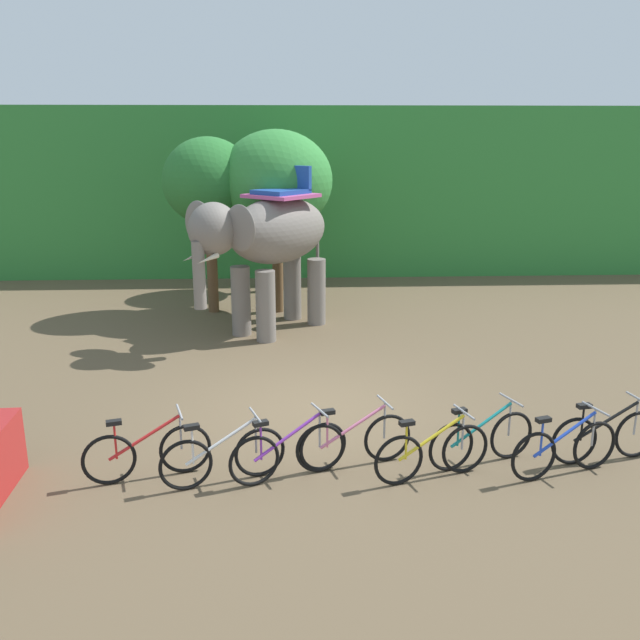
# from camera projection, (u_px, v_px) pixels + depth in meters

# --- Properties ---
(ground_plane) EXTENTS (80.00, 80.00, 0.00)m
(ground_plane) POSITION_uv_depth(u_px,v_px,m) (315.00, 410.00, 11.45)
(ground_plane) COLOR brown
(foliage_hedge) EXTENTS (36.00, 6.00, 5.30)m
(foliage_hedge) POSITION_uv_depth(u_px,v_px,m) (300.00, 187.00, 23.97)
(foliage_hedge) COLOR #338438
(foliage_hedge) RESTS_ON ground
(tree_far_left) EXTENTS (2.27, 2.27, 4.42)m
(tree_far_left) POSITION_uv_depth(u_px,v_px,m) (208.00, 183.00, 16.85)
(tree_far_left) COLOR brown
(tree_far_left) RESTS_ON ground
(tree_center_right) EXTENTS (2.22, 2.22, 4.41)m
(tree_center_right) POSITION_uv_depth(u_px,v_px,m) (277.00, 175.00, 19.20)
(tree_center_right) COLOR brown
(tree_center_right) RESTS_ON ground
(tree_center) EXTENTS (2.81, 2.81, 4.60)m
(tree_center) POSITION_uv_depth(u_px,v_px,m) (276.00, 181.00, 16.85)
(tree_center) COLOR brown
(tree_center) RESTS_ON ground
(elephant) EXTENTS (3.53, 3.80, 3.78)m
(elephant) POSITION_uv_depth(u_px,v_px,m) (269.00, 239.00, 15.32)
(elephant) COLOR slate
(elephant) RESTS_ON ground
(bike_red) EXTENTS (1.65, 0.65, 0.92)m
(bike_red) POSITION_uv_depth(u_px,v_px,m) (147.00, 452.00, 9.10)
(bike_red) COLOR black
(bike_red) RESTS_ON ground
(bike_white) EXTENTS (1.63, 0.70, 0.92)m
(bike_white) POSITION_uv_depth(u_px,v_px,m) (223.00, 456.00, 8.98)
(bike_white) COLOR black
(bike_white) RESTS_ON ground
(bike_purple) EXTENTS (1.60, 0.77, 0.92)m
(bike_purple) POSITION_uv_depth(u_px,v_px,m) (289.00, 452.00, 9.11)
(bike_purple) COLOR black
(bike_purple) RESTS_ON ground
(bike_pink) EXTENTS (1.66, 0.64, 0.92)m
(bike_pink) POSITION_uv_depth(u_px,v_px,m) (354.00, 441.00, 9.43)
(bike_pink) COLOR black
(bike_pink) RESTS_ON ground
(bike_yellow) EXTENTS (1.65, 0.66, 0.92)m
(bike_yellow) POSITION_uv_depth(u_px,v_px,m) (432.00, 452.00, 9.09)
(bike_yellow) COLOR black
(bike_yellow) RESTS_ON ground
(bike_teal) EXTENTS (1.63, 0.71, 0.92)m
(bike_teal) POSITION_uv_depth(u_px,v_px,m) (482.00, 439.00, 9.49)
(bike_teal) COLOR black
(bike_teal) RESTS_ON ground
(bike_blue) EXTENTS (1.65, 0.66, 0.92)m
(bike_blue) POSITION_uv_depth(u_px,v_px,m) (565.00, 449.00, 9.19)
(bike_blue) COLOR black
(bike_blue) RESTS_ON ground
(bike_black) EXTENTS (1.69, 0.52, 0.92)m
(bike_black) POSITION_uv_depth(u_px,v_px,m) (606.00, 436.00, 9.59)
(bike_black) COLOR black
(bike_black) RESTS_ON ground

